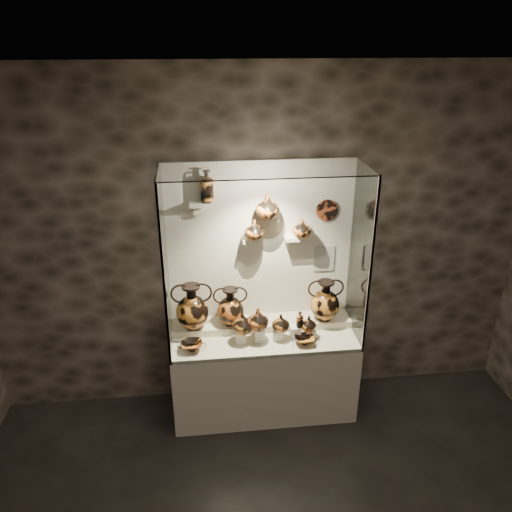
{
  "coord_description": "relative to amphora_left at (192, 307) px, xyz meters",
  "views": [
    {
      "loc": [
        -0.52,
        -1.68,
        3.37
      ],
      "look_at": [
        -0.07,
        2.24,
        1.62
      ],
      "focal_mm": 35.0,
      "sensor_mm": 36.0,
      "label": 1
    }
  ],
  "objects": [
    {
      "name": "ceiling",
      "position": [
        0.64,
        -2.29,
        2.08
      ],
      "size": [
        5.0,
        5.0,
        0.0
      ],
      "primitive_type": "plane",
      "color": "white",
      "rests_on": "wall_back"
    },
    {
      "name": "wall_back",
      "position": [
        0.64,
        0.21,
        0.48
      ],
      "size": [
        5.0,
        0.02,
        3.2
      ],
      "primitive_type": "cube",
      "color": "black",
      "rests_on": "ground"
    },
    {
      "name": "plinth",
      "position": [
        0.64,
        -0.11,
        -0.72
      ],
      "size": [
        1.7,
        0.6,
        0.8
      ],
      "primitive_type": "cube",
      "color": "beige",
      "rests_on": "floor"
    },
    {
      "name": "front_tier",
      "position": [
        0.64,
        -0.11,
        -0.31
      ],
      "size": [
        1.68,
        0.58,
        0.03
      ],
      "primitive_type": "cube",
      "color": "beige",
      "rests_on": "plinth"
    },
    {
      "name": "rear_tier",
      "position": [
        0.64,
        0.06,
        -0.27
      ],
      "size": [
        1.7,
        0.25,
        0.1
      ],
      "primitive_type": "cube",
      "color": "beige",
      "rests_on": "plinth"
    },
    {
      "name": "back_panel",
      "position": [
        0.64,
        0.2,
        0.48
      ],
      "size": [
        1.7,
        0.03,
        1.6
      ],
      "primitive_type": "cube",
      "color": "beige",
      "rests_on": "plinth"
    },
    {
      "name": "glass_front",
      "position": [
        0.64,
        -0.41,
        0.48
      ],
      "size": [
        1.7,
        0.01,
        1.6
      ],
      "primitive_type": "cube",
      "color": "white",
      "rests_on": "plinth"
    },
    {
      "name": "glass_left",
      "position": [
        -0.2,
        -0.11,
        0.48
      ],
      "size": [
        0.01,
        0.6,
        1.6
      ],
      "primitive_type": "cube",
      "color": "white",
      "rests_on": "plinth"
    },
    {
      "name": "glass_right",
      "position": [
        1.49,
        -0.11,
        0.48
      ],
      "size": [
        0.01,
        0.6,
        1.6
      ],
      "primitive_type": "cube",
      "color": "white",
      "rests_on": "plinth"
    },
    {
      "name": "glass_top",
      "position": [
        0.64,
        -0.11,
        1.27
      ],
      "size": [
        1.7,
        0.6,
        0.01
      ],
      "primitive_type": "cube",
      "color": "white",
      "rests_on": "back_panel"
    },
    {
      "name": "frame_post_left",
      "position": [
        -0.2,
        -0.4,
        0.48
      ],
      "size": [
        0.02,
        0.02,
        1.6
      ],
      "primitive_type": "cube",
      "color": "gray",
      "rests_on": "plinth"
    },
    {
      "name": "frame_post_right",
      "position": [
        1.48,
        -0.4,
        0.48
      ],
      "size": [
        0.02,
        0.02,
        1.6
      ],
      "primitive_type": "cube",
      "color": "gray",
      "rests_on": "plinth"
    },
    {
      "name": "pedestal_a",
      "position": [
        0.42,
        -0.16,
        -0.24
      ],
      "size": [
        0.09,
        0.09,
        0.1
      ],
      "primitive_type": "cube",
      "color": "silver",
      "rests_on": "front_tier"
    },
    {
      "name": "pedestal_b",
      "position": [
        0.59,
        -0.16,
        -0.23
      ],
      "size": [
        0.09,
        0.09,
        0.13
      ],
      "primitive_type": "cube",
      "color": "silver",
      "rests_on": "front_tier"
    },
    {
      "name": "pedestal_c",
      "position": [
        0.76,
        -0.16,
        -0.25
      ],
      "size": [
        0.09,
        0.09,
        0.09
      ],
      "primitive_type": "cube",
      "color": "silver",
      "rests_on": "front_tier"
    },
    {
      "name": "pedestal_d",
      "position": [
        0.92,
        -0.16,
        -0.23
      ],
      "size": [
        0.09,
        0.09,
        0.12
      ],
      "primitive_type": "cube",
      "color": "silver",
      "rests_on": "front_tier"
    },
    {
      "name": "pedestal_e",
      "position": [
        1.06,
        -0.16,
        -0.25
      ],
      "size": [
        0.09,
        0.09,
        0.08
      ],
      "primitive_type": "cube",
      "color": "silver",
      "rests_on": "front_tier"
    },
    {
      "name": "bracket_ul",
      "position": [
        0.09,
        0.13,
        0.93
      ],
      "size": [
        0.14,
        0.12,
        0.04
      ],
      "primitive_type": "cube",
      "color": "beige",
      "rests_on": "back_panel"
    },
    {
      "name": "bracket_ca",
      "position": [
        0.54,
        0.13,
        0.58
      ],
      "size": [
        0.14,
        0.12,
        0.04
      ],
      "primitive_type": "cube",
      "color": "beige",
      "rests_on": "back_panel"
    },
    {
      "name": "bracket_cb",
      "position": [
        0.74,
        0.13,
        0.78
      ],
      "size": [
        0.1,
        0.12,
        0.04
      ],
      "primitive_type": "cube",
      "color": "beige",
      "rests_on": "back_panel"
    },
    {
      "name": "bracket_cc",
      "position": [
        0.92,
        0.13,
        0.58
      ],
      "size": [
        0.14,
        0.12,
        0.04
      ],
      "primitive_type": "cube",
      "color": "beige",
      "rests_on": "back_panel"
    },
    {
      "name": "amphora_left",
      "position": [
        0.0,
        0.0,
        0.0
      ],
      "size": [
        0.36,
        0.36,
        0.44
      ],
      "primitive_type": null,
      "rotation": [
        0.0,
        0.0,
        0.02
      ],
      "color": "#BC6D24",
      "rests_on": "rear_tier"
    },
    {
      "name": "amphora_mid",
      "position": [
        0.35,
        0.03,
        -0.03
      ],
      "size": [
        0.4,
        0.4,
        0.37
      ],
      "primitive_type": null,
      "rotation": [
        0.0,
        0.0,
        -0.41
      ],
      "color": "#B0541F",
      "rests_on": "rear_tier"
    },
    {
      "name": "amphora_right",
      "position": [
        1.23,
        0.02,
        -0.02
      ],
      "size": [
        0.32,
        0.32,
        0.4
      ],
      "primitive_type": null,
      "rotation": [
        0.0,
        0.0,
        -0.0
      ],
      "color": "#BC6D24",
      "rests_on": "rear_tier"
    },
    {
      "name": "jug_a",
      "position": [
        0.44,
        -0.18,
        -0.09
      ],
      "size": [
        0.24,
        0.24,
        0.2
      ],
      "primitive_type": "imported",
      "rotation": [
        0.0,
        0.0,
        0.31
      ],
      "color": "#BC6D24",
      "rests_on": "pedestal_a"
    },
    {
      "name": "jug_b",
      "position": [
        0.58,
        -0.18,
        -0.06
      ],
      "size": [
        0.23,
        0.23,
        0.2
      ],
      "primitive_type": "imported",
      "rotation": [
        0.0,
        0.0,
        0.21
      ],
      "color": "#B0541F",
      "rests_on": "pedestal_b"
    },
    {
      "name": "jug_c",
      "position": [
        0.79,
        -0.17,
        -0.12
      ],
      "size": [
        0.21,
        0.21,
        0.17
      ],
      "primitive_type": "imported",
      "rotation": [
        0.0,
        0.0,
        0.37
      ],
      "color": "#BC6D24",
      "rests_on": "pedestal_c"
    },
    {
      "name": "jug_e",
      "position": [
        1.04,
        -0.18,
        -0.14
      ],
      "size": [
        0.16,
        0.16,
        0.15
      ],
      "primitive_type": "imported",
      "rotation": [
        0.0,
        0.0,
        -0.18
      ],
      "color": "#BC6D24",
      "rests_on": "pedestal_e"
    },
    {
      "name": "lekythos_small",
      "position": [
        0.96,
        -0.18,
        -0.08
      ],
      "size": [
        0.08,
        0.08,
        0.17
      ],
      "primitive_type": null,
      "rotation": [
        0.0,
        0.0,
        0.06
      ],
      "color": "#B0541F",
      "rests_on": "pedestal_d"
    },
    {
      "name": "kylix_left",
      "position": [
        -0.01,
        -0.25,
        -0.24
      ],
      "size": [
        0.25,
        0.22,
        0.1
      ],
      "primitive_type": null,
      "rotation": [
        0.0,
        0.0,
        0.05
      ],
      "color": "#B0541F",
      "rests_on": "front_tier"
    },
    {
      "name": "kylix_right",
      "position": [
        0.99,
        -0.27,
        -0.25
      ],
      "size": [
        0.24,
        0.2,
        0.09
      ],
      "primitive_type": null,
      "rotation": [
        0.0,
        0.0,
        -0.06
      ],
      "color": "#BC6D24",
      "rests_on": "front_tier"
    },
    {
      "name": "lekythos_tall",
      "position": [
        0.18,
        0.12,
        1.1
      ],
      "size": [
        0.13,
        0.13,
        0.31
      ],
      "primitive_type": null,
      "rotation": [
        0.0,
        0.0,
        -0.05
      ],
      "color": "#BC6D24",
      "rests_on": "bracket_ul"
    },
    {
      "name": "ovoid_vase_a",
      "position": [
        0.58,
        0.09,
        0.69
      ],
      "size": [
        0.18,
        0.18,
        0.18
      ],
      "primitive_type": "imported",
      "rotation": [
        0.0,
        0.0,
        0.02
      ],
      "color": "#B0541F",
      "rests_on": "bracket_ca"
    },
    {
      "name": "ovoid_vase_b",
      "position": [
        0.69,
        0.07,
        0.9
      ],
      "size": [
        0.22,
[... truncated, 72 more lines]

